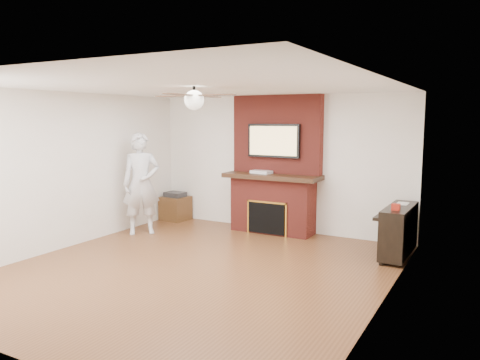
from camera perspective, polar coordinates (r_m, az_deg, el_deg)
The scene contains 13 objects.
room_shell at distance 6.32m, azimuth -5.49°, elevation -0.06°, with size 5.36×5.86×2.86m.
fireplace at distance 8.56m, azimuth 4.20°, elevation 0.23°, with size 1.78×0.64×2.50m.
tv at distance 8.46m, azimuth 4.11°, elevation 4.80°, with size 1.00×0.08×0.60m.
ceiling_fan at distance 6.27m, azimuth -5.62°, elevation 9.78°, with size 1.21×1.21×0.31m.
person at distance 8.59m, azimuth -11.94°, elevation -0.43°, with size 0.67×0.45×1.83m, color silver.
side_table at distance 9.74m, azimuth -7.87°, elevation -3.28°, with size 0.53×0.53×0.58m.
piano at distance 7.46m, azimuth 18.74°, elevation -5.78°, with size 0.46×1.19×0.86m.
cable_box at distance 8.55m, azimuth 2.63°, elevation 0.99°, with size 0.38×0.21×0.05m, color silver.
candle_orange at distance 8.61m, azimuth 2.10°, elevation -5.99°, with size 0.07×0.07×0.13m, color #BE3616.
candle_green at distance 8.55m, azimuth 2.92°, elevation -6.25°, with size 0.07×0.07×0.09m, color #317B33.
candle_cream at distance 8.47m, azimuth 4.63°, elevation -6.29°, with size 0.07×0.07×0.12m, color beige.
candle_blue at distance 8.46m, azimuth 4.26°, elevation -6.47°, with size 0.06×0.06×0.07m, color teal.
candle_blue_extra at distance 8.42m, azimuth 4.99°, elevation -6.56°, with size 0.06×0.06×0.07m, color teal.
Camera 1 is at (3.55, -5.17, 2.08)m, focal length 35.00 mm.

